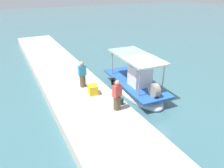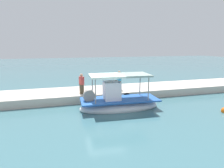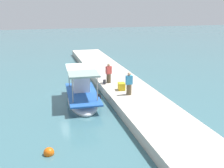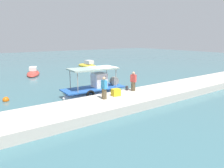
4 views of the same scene
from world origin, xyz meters
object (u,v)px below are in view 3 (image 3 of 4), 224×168
Objects in this scene: main_fishing_boat at (82,96)px; mooring_bollard at (105,82)px; marker_buoy at (49,153)px; fisherman_by_crate at (129,85)px; fisherman_near_bollard at (109,74)px; cargo_crate at (122,86)px.

mooring_bollard is at bearing -48.05° from main_fishing_boat.
mooring_bollard is 0.72× the size of marker_buoy.
fisherman_by_crate is 3.23× the size of marker_buoy.
fisherman_by_crate is at bearing -160.93° from mooring_bollard.
fisherman_by_crate is (-3.33, -0.60, 0.01)m from fisherman_near_bollard.
mooring_bollard is 2.01m from cargo_crate.
marker_buoy is (-8.91, 5.29, -1.27)m from fisherman_near_bollard.
fisherman_near_bollard is 2.60× the size of cargo_crate.
fisherman_by_crate is (-1.09, -3.17, 0.92)m from main_fishing_boat.
fisherman_near_bollard is (2.24, -2.56, 0.91)m from main_fishing_boat.
main_fishing_boat is 7.22m from marker_buoy.
fisherman_near_bollard is at bearing -53.03° from mooring_bollard.
cargo_crate is (-2.13, -0.43, -0.46)m from fisherman_near_bollard.
mooring_bollard is (3.00, 1.04, -0.56)m from fisherman_by_crate.
fisherman_by_crate is 8.22m from marker_buoy.
main_fishing_boat is at bearing 92.05° from cargo_crate.
marker_buoy is (-8.59, 4.85, -0.72)m from mooring_bollard.
cargo_crate reaches higher than mooring_bollard.
cargo_crate is (0.11, -2.99, 0.45)m from main_fishing_boat.
fisherman_by_crate is 1.30m from cargo_crate.
fisherman_by_crate is at bearing -108.95° from main_fishing_boat.
mooring_bollard reaches higher than marker_buoy.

